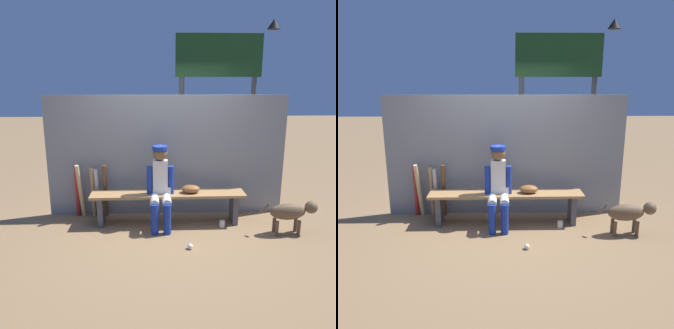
{
  "view_description": "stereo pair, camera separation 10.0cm",
  "coord_description": "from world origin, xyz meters",
  "views": [
    {
      "loc": [
        -0.22,
        -4.94,
        2.22
      ],
      "look_at": [
        0.0,
        0.0,
        0.95
      ],
      "focal_mm": 36.52,
      "sensor_mm": 36.0,
      "label": 1
    },
    {
      "loc": [
        -0.12,
        -4.95,
        2.22
      ],
      "look_at": [
        0.0,
        0.0,
        0.95
      ],
      "focal_mm": 36.52,
      "sensor_mm": 36.0,
      "label": 2
    }
  ],
  "objects": [
    {
      "name": "cup_on_bench",
      "position": [
        0.02,
        -0.03,
        0.55
      ],
      "size": [
        0.08,
        0.08,
        0.11
      ],
      "primitive_type": "cylinder",
      "color": "silver",
      "rests_on": "dugout_bench"
    },
    {
      "name": "chainlink_fence",
      "position": [
        0.0,
        0.42,
        0.98
      ],
      "size": [
        3.84,
        0.03,
        1.95
      ],
      "primitive_type": "cube",
      "color": "gray",
      "rests_on": "ground_plane"
    },
    {
      "name": "bat_wood_tan",
      "position": [
        -1.2,
        0.33,
        0.41
      ],
      "size": [
        0.07,
        0.14,
        0.82
      ],
      "primitive_type": "cylinder",
      "rotation": [
        0.09,
        0.0,
        -0.02
      ],
      "color": "tan",
      "rests_on": "ground_plane"
    },
    {
      "name": "baseball",
      "position": [
        0.26,
        -0.84,
        0.04
      ],
      "size": [
        0.07,
        0.07,
        0.07
      ],
      "primitive_type": "sphere",
      "color": "white",
      "rests_on": "ground_plane"
    },
    {
      "name": "bat_wood_dark",
      "position": [
        -0.99,
        0.27,
        0.45
      ],
      "size": [
        0.09,
        0.22,
        0.9
      ],
      "primitive_type": "cylinder",
      "rotation": [
        0.16,
        0.0,
        0.15
      ],
      "color": "brown",
      "rests_on": "ground_plane"
    },
    {
      "name": "player_seated",
      "position": [
        -0.12,
        -0.11,
        0.68
      ],
      "size": [
        0.41,
        0.55,
        1.23
      ],
      "color": "silver",
      "rests_on": "ground_plane"
    },
    {
      "name": "ground_plane",
      "position": [
        0.0,
        0.0,
        0.0
      ],
      "size": [
        30.0,
        30.0,
        0.0
      ],
      "primitive_type": "plane",
      "color": "olive"
    },
    {
      "name": "dog",
      "position": [
        1.76,
        -0.44,
        0.34
      ],
      "size": [
        0.84,
        0.2,
        0.49
      ],
      "color": "brown",
      "rests_on": "ground_plane"
    },
    {
      "name": "dugout_bench",
      "position": [
        0.0,
        0.0,
        0.38
      ],
      "size": [
        2.36,
        0.36,
        0.5
      ],
      "color": "#AD7F4C",
      "rests_on": "ground_plane"
    },
    {
      "name": "bat_aluminum_red",
      "position": [
        -1.44,
        0.31,
        0.44
      ],
      "size": [
        0.1,
        0.19,
        0.87
      ],
      "primitive_type": "cylinder",
      "rotation": [
        0.14,
        0.0,
        0.19
      ],
      "color": "#B22323",
      "rests_on": "ground_plane"
    },
    {
      "name": "bat_aluminum_silver",
      "position": [
        -1.12,
        0.29,
        0.41
      ],
      "size": [
        0.08,
        0.17,
        0.82
      ],
      "primitive_type": "cylinder",
      "rotation": [
        0.13,
        0.0,
        -0.1
      ],
      "color": "#B7B7BC",
      "rests_on": "ground_plane"
    },
    {
      "name": "bat_wood_natural",
      "position": [
        -1.38,
        0.25,
        0.46
      ],
      "size": [
        0.1,
        0.27,
        0.91
      ],
      "primitive_type": "cylinder",
      "rotation": [
        0.22,
        0.0,
        -0.13
      ],
      "color": "tan",
      "rests_on": "ground_plane"
    },
    {
      "name": "scoreboard",
      "position": [
        1.08,
        1.6,
        2.21
      ],
      "size": [
        1.88,
        0.27,
        3.23
      ],
      "color": "#3F3F42",
      "rests_on": "ground_plane"
    },
    {
      "name": "cup_on_ground",
      "position": [
        0.81,
        -0.19,
        0.06
      ],
      "size": [
        0.08,
        0.08,
        0.11
      ],
      "primitive_type": "cylinder",
      "color": "silver",
      "rests_on": "ground_plane"
    },
    {
      "name": "baseball_glove",
      "position": [
        0.35,
        0.0,
        0.56
      ],
      "size": [
        0.28,
        0.2,
        0.12
      ],
      "primitive_type": "ellipsoid",
      "color": "brown",
      "rests_on": "dugout_bench"
    }
  ]
}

